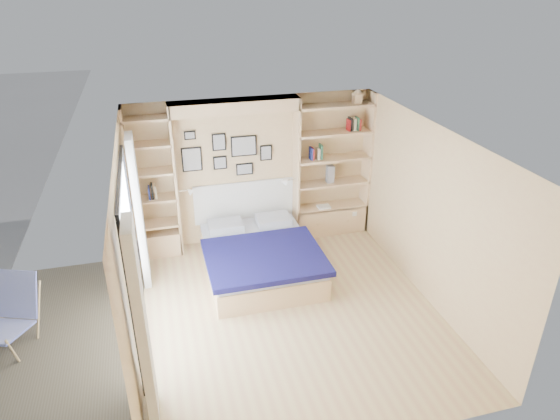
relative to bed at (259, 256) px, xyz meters
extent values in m
plane|color=tan|center=(0.17, -1.10, -0.28)|extent=(4.50, 4.50, 0.00)
plane|color=tan|center=(0.17, 1.15, 0.97)|extent=(4.00, 0.00, 4.00)
plane|color=tan|center=(0.17, -3.35, 0.97)|extent=(4.00, 0.00, 4.00)
plane|color=tan|center=(-1.83, -1.10, 0.97)|extent=(0.00, 4.50, 4.50)
plane|color=tan|center=(2.17, -1.10, 0.97)|extent=(0.00, 4.50, 4.50)
plane|color=white|center=(0.17, -1.10, 2.22)|extent=(4.50, 4.50, 0.00)
cube|color=tan|center=(-1.13, 0.98, 0.97)|extent=(0.04, 0.35, 2.50)
cube|color=tan|center=(0.87, 0.98, 0.97)|extent=(0.04, 0.35, 2.50)
cube|color=tan|center=(-0.13, 0.98, 2.12)|extent=(2.00, 0.35, 0.20)
cube|color=tan|center=(2.15, 0.98, 0.97)|extent=(0.04, 0.35, 2.50)
cube|color=tan|center=(-1.81, 0.98, 0.97)|extent=(0.04, 0.35, 2.50)
cube|color=tan|center=(1.52, 0.98, -0.03)|extent=(1.30, 0.35, 0.50)
cube|color=tan|center=(-1.48, 0.98, -0.08)|extent=(0.70, 0.35, 0.40)
cube|color=black|center=(-1.80, -1.10, 1.95)|extent=(0.04, 2.08, 0.06)
cube|color=black|center=(-1.80, -1.10, -0.25)|extent=(0.04, 2.08, 0.06)
cube|color=black|center=(-1.80, -2.12, 0.82)|extent=(0.04, 0.06, 2.20)
cube|color=black|center=(-1.80, -0.08, 0.82)|extent=(0.04, 0.06, 2.20)
cube|color=silver|center=(-1.81, -1.10, 0.84)|extent=(0.01, 2.00, 2.20)
cube|color=white|center=(-1.71, -2.40, 0.87)|extent=(0.10, 0.45, 2.30)
cube|color=white|center=(-1.71, 0.20, 0.87)|extent=(0.10, 0.45, 2.30)
cube|color=tan|center=(1.52, 0.98, 0.22)|extent=(1.30, 0.35, 0.04)
cube|color=tan|center=(1.52, 0.98, 0.67)|extent=(1.30, 0.35, 0.04)
cube|color=tan|center=(1.52, 0.98, 1.12)|extent=(1.30, 0.35, 0.04)
cube|color=tan|center=(1.52, 0.98, 1.57)|extent=(1.30, 0.35, 0.04)
cube|color=tan|center=(1.52, 0.98, 2.02)|extent=(1.30, 0.35, 0.04)
cube|color=tan|center=(-1.48, 0.98, 0.27)|extent=(0.70, 0.35, 0.04)
cube|color=tan|center=(-1.48, 0.98, 0.72)|extent=(0.70, 0.35, 0.04)
cube|color=tan|center=(-1.48, 0.98, 1.17)|extent=(0.70, 0.35, 0.04)
cube|color=tan|center=(-1.48, 0.98, 1.62)|extent=(0.70, 0.35, 0.04)
cube|color=tan|center=(-1.48, 0.98, 2.02)|extent=(0.70, 0.35, 0.04)
cube|color=tan|center=(0.00, -0.01, -0.10)|extent=(1.62, 2.02, 0.35)
cube|color=#B1B5C1|center=(0.00, -0.01, 0.13)|extent=(1.58, 1.98, 0.10)
cube|color=#111045|center=(0.00, -0.36, 0.20)|extent=(1.72, 1.42, 0.08)
cube|color=#B1B5C1|center=(-0.40, 0.70, 0.24)|extent=(0.56, 0.40, 0.12)
cube|color=#B1B5C1|center=(0.40, 0.70, 0.24)|extent=(0.56, 0.40, 0.12)
cube|color=white|center=(0.00, 1.12, 0.44)|extent=(1.72, 0.04, 0.70)
cube|color=black|center=(-0.83, 1.13, 1.27)|extent=(0.32, 0.02, 0.40)
cube|color=gray|center=(-0.83, 1.11, 1.27)|extent=(0.28, 0.01, 0.36)
cube|color=black|center=(-0.38, 1.13, 1.52)|extent=(0.22, 0.02, 0.28)
cube|color=gray|center=(-0.38, 1.11, 1.52)|extent=(0.18, 0.01, 0.24)
cube|color=black|center=(-0.38, 1.13, 1.17)|extent=(0.22, 0.02, 0.22)
cube|color=gray|center=(-0.38, 1.11, 1.17)|extent=(0.18, 0.01, 0.18)
cube|color=black|center=(0.02, 1.13, 1.42)|extent=(0.42, 0.02, 0.34)
cube|color=gray|center=(0.02, 1.11, 1.42)|extent=(0.38, 0.01, 0.30)
cube|color=black|center=(0.02, 1.13, 1.02)|extent=(0.28, 0.02, 0.20)
cube|color=gray|center=(0.02, 1.11, 1.02)|extent=(0.24, 0.01, 0.16)
cube|color=black|center=(0.39, 1.13, 1.27)|extent=(0.20, 0.02, 0.26)
cube|color=gray|center=(0.39, 1.11, 1.27)|extent=(0.16, 0.01, 0.22)
cube|color=black|center=(-0.83, 1.13, 1.67)|extent=(0.18, 0.02, 0.14)
cube|color=gray|center=(-0.83, 1.11, 1.67)|extent=(0.14, 0.01, 0.10)
cylinder|color=silver|center=(-0.99, 0.90, 0.84)|extent=(0.20, 0.02, 0.02)
cone|color=white|center=(-0.89, 0.90, 0.82)|extent=(0.13, 0.12, 0.15)
cylinder|color=silver|center=(0.73, 0.90, 0.84)|extent=(0.20, 0.02, 0.02)
cone|color=white|center=(0.63, 0.90, 0.82)|extent=(0.13, 0.12, 0.15)
cube|color=#A51E1E|center=(1.15, 0.97, 1.25)|extent=(0.02, 0.15, 0.20)
cube|color=navy|center=(1.12, 0.97, 1.25)|extent=(0.03, 0.15, 0.21)
cube|color=#BFB28C|center=(1.25, 0.97, 1.24)|extent=(0.04, 0.15, 0.18)
cube|color=#286141|center=(1.29, 0.97, 1.27)|extent=(0.03, 0.15, 0.25)
cube|color=maroon|center=(1.76, 0.97, 1.69)|extent=(0.02, 0.15, 0.19)
cube|color=black|center=(1.79, 0.97, 1.70)|extent=(0.03, 0.15, 0.22)
cube|color=#BFB28C|center=(1.86, 0.97, 1.70)|extent=(0.04, 0.15, 0.21)
cube|color=#26593F|center=(1.91, 0.97, 1.70)|extent=(0.03, 0.15, 0.21)
cube|color=#A51E1E|center=(1.95, 0.97, 1.69)|extent=(0.03, 0.15, 0.19)
cube|color=navy|center=(-1.55, 0.97, 0.84)|extent=(0.02, 0.15, 0.20)
cube|color=black|center=(-1.50, 0.97, 0.87)|extent=(0.03, 0.15, 0.24)
cube|color=#BDB18E|center=(-1.45, 0.97, 0.86)|extent=(0.03, 0.15, 0.22)
cube|color=tan|center=(1.88, 0.97, 2.12)|extent=(0.13, 0.13, 0.15)
cone|color=tan|center=(1.88, 0.97, 2.23)|extent=(0.20, 0.20, 0.08)
cube|color=slate|center=(1.48, 0.97, 0.84)|extent=(0.12, 0.12, 0.30)
cube|color=white|center=(1.37, 0.92, 0.26)|extent=(0.22, 0.16, 0.03)
cube|color=#665D4B|center=(-3.43, -1.10, -0.28)|extent=(3.20, 4.00, 0.05)
cylinder|color=tan|center=(-3.28, -1.27, -0.05)|extent=(0.08, 0.15, 0.45)
cylinder|color=tan|center=(-3.53, -0.52, 0.06)|extent=(0.15, 0.35, 0.73)
cylinder|color=tan|center=(-3.06, -0.69, 0.06)|extent=(0.15, 0.35, 0.73)
cube|color=#3943BE|center=(-3.44, -0.98, 0.04)|extent=(0.69, 0.75, 0.16)
cube|color=#3943BE|center=(-3.29, -0.57, 0.29)|extent=(0.56, 0.40, 0.60)
camera|label=1|loc=(-1.40, -6.49, 4.04)|focal=32.00mm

